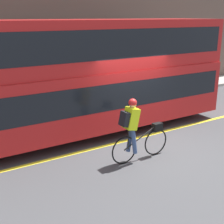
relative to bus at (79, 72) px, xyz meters
The scene contains 7 objects.
ground_plane 2.79m from the bus, 52.67° to the right, with size 80.00×80.00×0.00m, color #424244.
road_center_line 2.66m from the bus, 47.98° to the right, with size 50.00×0.14×0.01m, color yellow.
sidewalk_curb 3.86m from the bus, 69.19° to the left, with size 60.00×1.74×0.13m.
building_facade 4.89m from the bus, 73.99° to the left, with size 60.00×0.30×8.54m.
bus is the anchor object (origin of this frame).
cyclist_on_bike 2.79m from the bus, 83.58° to the right, with size 1.78×0.32×1.70m.
trash_bin 4.53m from the bus, 44.80° to the left, with size 0.48×0.48×1.01m.
Camera 1 is at (-5.35, -7.01, 3.65)m, focal length 50.00 mm.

